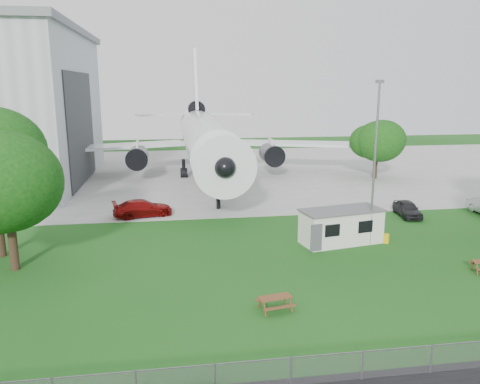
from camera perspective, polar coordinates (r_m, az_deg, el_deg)
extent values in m
plane|color=#25621D|center=(28.78, 5.24, -11.25)|extent=(160.00, 160.00, 0.00)
cube|color=#B7B7B2|center=(64.87, -2.69, 2.45)|extent=(120.00, 46.00, 0.03)
cube|color=#2D3033|center=(59.63, -18.79, 7.40)|extent=(0.16, 16.00, 12.96)
cylinder|color=white|center=(60.01, -4.26, 6.49)|extent=(5.40, 34.00, 5.40)
cone|color=white|center=(41.26, -2.25, 3.61)|extent=(5.40, 5.50, 5.40)
cone|color=white|center=(80.81, -5.41, 8.68)|extent=(4.86, 9.00, 4.86)
cube|color=white|center=(63.68, -15.80, 5.32)|extent=(21.36, 10.77, 0.36)
cube|color=white|center=(65.40, 6.59, 5.91)|extent=(21.36, 10.77, 0.36)
cube|color=white|center=(80.60, -5.50, 12.72)|extent=(0.46, 9.96, 12.17)
cylinder|color=#515459|center=(59.76, -12.36, 4.17)|extent=(2.50, 4.20, 2.50)
cylinder|color=#515459|center=(61.01, 3.82, 4.61)|extent=(2.50, 4.20, 2.50)
cylinder|color=#515459|center=(79.70, -5.40, 10.06)|extent=(2.60, 4.50, 2.60)
cylinder|color=black|center=(45.44, -2.69, -0.55)|extent=(0.36, 0.36, 2.40)
cylinder|color=black|center=(61.41, -6.88, 2.90)|extent=(0.44, 0.44, 2.40)
cylinder|color=black|center=(61.82, -1.68, 3.05)|extent=(0.44, 0.44, 2.40)
cube|color=silver|center=(36.39, 12.20, -4.18)|extent=(6.37, 3.61, 2.50)
cube|color=#59595B|center=(36.04, 12.30, -2.18)|extent=(6.60, 3.84, 0.12)
cylinder|color=gold|center=(37.45, 17.36, -5.43)|extent=(0.50, 0.50, 0.70)
cube|color=gray|center=(20.84, 11.87, -21.71)|extent=(58.00, 0.04, 1.30)
cylinder|color=slate|center=(35.36, 16.07, 3.03)|extent=(0.16, 0.16, 12.00)
cylinder|color=#382619|center=(33.75, -25.92, -6.01)|extent=(0.56, 0.56, 3.13)
sphere|color=#236017|center=(32.80, -26.57, 0.35)|extent=(7.82, 7.82, 7.82)
cylinder|color=#382619|center=(62.62, 16.15, 2.86)|extent=(0.56, 0.56, 2.80)
sphere|color=#236017|center=(62.14, 16.34, 5.98)|extent=(6.48, 6.48, 6.48)
imported|color=black|center=(45.40, 19.73, -1.95)|extent=(2.23, 4.39, 1.43)
imported|color=maroon|center=(43.64, -11.77, -1.95)|extent=(5.67, 3.28, 1.55)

